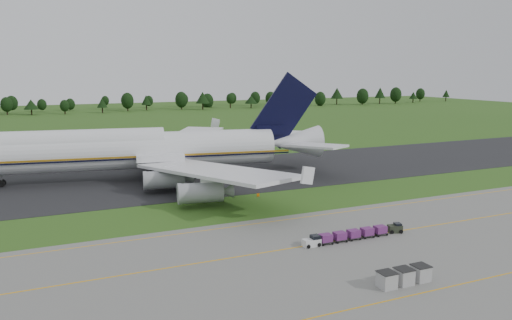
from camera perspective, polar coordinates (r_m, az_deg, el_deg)
name	(u,v)px	position (r m, az deg, el deg)	size (l,w,h in m)	color
ground	(241,207)	(88.53, -1.73, -5.42)	(600.00, 600.00, 0.00)	#2C5318
apron	(352,280)	(60.15, 10.90, -13.31)	(300.00, 52.00, 0.06)	slate
taxiway	(195,177)	(114.22, -7.03, -1.90)	(300.00, 40.00, 0.08)	black
apron_markings	(320,259)	(65.56, 7.36, -11.15)	(300.00, 30.20, 0.01)	orange
tree_line	(78,102)	(299.99, -19.67, 6.23)	(531.55, 22.98, 11.93)	black
aircraft	(135,150)	(112.44, -13.68, 1.15)	(83.99, 80.55, 23.49)	silver
baggage_train	(345,236)	(72.39, 10.13, -8.51)	(13.66, 1.45, 1.39)	silver
utility_cart	(395,229)	(77.70, 15.59, -7.58)	(2.29, 1.73, 1.12)	#252B1E
uld_row	(404,276)	(60.02, 16.55, -12.62)	(6.67, 1.87, 1.85)	#9F9F9F
edge_markers	(232,198)	(93.87, -2.77, -4.35)	(11.25, 0.30, 0.60)	#E45F07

